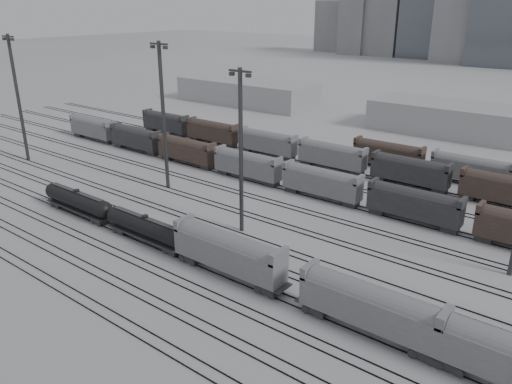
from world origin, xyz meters
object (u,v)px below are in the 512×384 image
Objects in this scene: tank_car_b at (146,227)px; hopper_car_b at (370,305)px; light_mast_a at (18,96)px; light_mast_c at (241,149)px; tank_car_a at (78,201)px; hopper_car_a at (228,250)px.

hopper_car_b reaches higher than tank_car_b.
light_mast_a is 61.66m from light_mast_c.
light_mast_a is at bearing 162.89° from tank_car_a.
tank_car_b is 35.48m from hopper_car_b.
tank_car_b is 55.58m from light_mast_a.
hopper_car_b is (35.46, 0.00, 1.12)m from tank_car_b.
hopper_car_a is 19.55m from hopper_car_b.
tank_car_a is 30.04m from light_mast_c.
hopper_car_b is 0.58× the size of light_mast_a.
hopper_car_a reaches higher than tank_car_a.
light_mast_a reaches higher than tank_car_a.
tank_car_b is 0.61× the size of light_mast_a.
light_mast_c is (61.65, 0.54, -1.28)m from light_mast_a.
light_mast_c is at bearing 0.50° from light_mast_a.
tank_car_b is at bearing 180.00° from hopper_car_b.
light_mast_a reaches higher than tank_car_b.
hopper_car_b is 89.93m from light_mast_a.
tank_car_a is at bearing -155.46° from light_mast_c.
tank_car_b is 0.67× the size of light_mast_c.
tank_car_a is 1.02× the size of tank_car_b.
hopper_car_a is at bearing -9.15° from light_mast_a.
hopper_car_a is at bearing 0.00° from tank_car_b.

